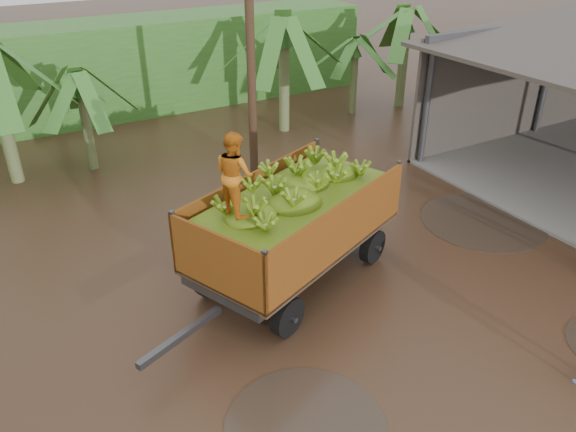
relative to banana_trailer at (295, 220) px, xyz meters
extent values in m
plane|color=black|center=(1.67, -2.12, -1.50)|extent=(100.00, 100.00, 0.00)
cube|color=#383330|center=(12.67, 3.78, 0.50)|extent=(12.00, 0.12, 4.00)
cube|color=#2D661E|center=(-0.33, 13.88, 0.30)|extent=(22.00, 3.00, 3.60)
cube|color=#47474C|center=(-3.16, -1.29, -0.90)|extent=(1.87, 0.87, 0.13)
imported|color=#C66A17|center=(-1.54, -0.41, 1.61)|extent=(0.73, 0.88, 1.62)
cylinder|color=#47301E|center=(1.32, 4.53, 2.66)|extent=(0.24, 0.24, 8.31)
camera|label=1|loc=(-5.43, -9.05, 5.88)|focal=35.00mm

